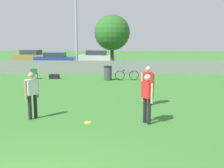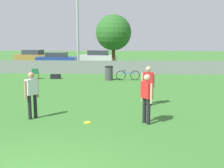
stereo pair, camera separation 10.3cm
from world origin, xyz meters
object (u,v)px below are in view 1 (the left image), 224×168
gear_bag_sideline (54,77)px  parked_car_tan (31,56)px  parked_car_silver (96,57)px  tree_near_pole (112,33)px  frisbee_disc (88,123)px  player_receiver_white (32,92)px  folding_chair_sideline (34,73)px  bicycle_sideline (127,75)px  parked_car_blue (55,59)px  player_thrower_red (148,83)px  light_pole (76,7)px  trash_bin (108,73)px  player_defender_red (147,95)px

gear_bag_sideline → parked_car_tan: parked_car_tan is taller
parked_car_silver → parked_car_tan: bearing=-174.2°
tree_near_pole → parked_car_tan: 13.60m
frisbee_disc → parked_car_silver: (-2.07, 24.40, 0.69)m
frisbee_disc → gear_bag_sideline: bearing=109.7°
player_receiver_white → folding_chair_sideline: bearing=57.7°
bicycle_sideline → parked_car_blue: 13.83m
player_thrower_red → folding_chair_sideline: size_ratio=2.22×
tree_near_pole → player_thrower_red: 14.47m
player_receiver_white → bicycle_sideline: (3.56, 9.79, -0.66)m
light_pole → parked_car_silver: (0.89, 8.81, -4.91)m
bicycle_sideline → player_thrower_red: bearing=-89.1°
tree_near_pole → gear_bag_sideline: tree_near_pole is taller
light_pole → folding_chair_sideline: size_ratio=12.43×
frisbee_disc → bicycle_sideline: bicycle_sideline is taller
light_pole → player_thrower_red: light_pole is taller
tree_near_pole → player_thrower_red: (2.16, -14.10, -2.43)m
light_pole → player_thrower_red: 14.63m
parked_car_blue → trash_bin: bearing=-60.4°
tree_near_pole → trash_bin: 7.29m
player_receiver_white → parked_car_blue: 21.58m
tree_near_pole → parked_car_blue: size_ratio=1.16×
tree_near_pole → player_defender_red: tree_near_pole is taller
frisbee_disc → folding_chair_sideline: bearing=116.6°
folding_chair_sideline → player_receiver_white: bearing=93.7°
parked_car_tan → player_thrower_red: bearing=-49.9°
player_defender_red → parked_car_silver: (-4.13, 24.36, -0.31)m
light_pole → player_defender_red: 16.98m
player_defender_red → parked_car_tan: (-12.35, 25.08, -0.29)m
light_pole → trash_bin: size_ratio=9.66×
light_pole → parked_car_silver: 10.13m
player_defender_red → gear_bag_sideline: (-5.89, 10.68, -0.85)m
trash_bin → player_defender_red: bearing=-79.2°
gear_bag_sideline → tree_near_pole: bearing=56.9°
light_pole → folding_chair_sideline: light_pole is taller
player_defender_red → trash_bin: size_ratio=1.73×
folding_chair_sideline → tree_near_pole: bearing=-143.7°
tree_near_pole → player_receiver_white: size_ratio=2.95×
player_receiver_white → bicycle_sideline: 10.44m
tree_near_pole → player_receiver_white: 16.73m
bicycle_sideline → parked_car_blue: size_ratio=0.38×
tree_near_pole → bicycle_sideline: bearing=-78.6°
light_pole → parked_car_blue: size_ratio=2.21×
folding_chair_sideline → parked_car_tan: size_ratio=0.17×
player_receiver_white → parked_car_silver: (0.01, 23.96, -0.31)m
light_pole → folding_chair_sideline: 7.64m
light_pole → bicycle_sideline: (4.44, -5.36, -5.27)m
player_thrower_red → trash_bin: 7.75m
player_defender_red → player_thrower_red: size_ratio=1.00×
parked_car_blue → parked_car_silver: parked_car_silver is taller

